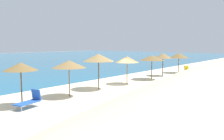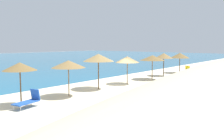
# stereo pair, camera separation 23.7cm
# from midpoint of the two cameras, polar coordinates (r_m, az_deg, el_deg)

# --- Properties ---
(ground_plane) EXTENTS (160.00, 160.00, 0.00)m
(ground_plane) POSITION_cam_midpoint_polar(r_m,az_deg,el_deg) (20.85, 2.90, -4.14)
(ground_plane) COLOR beige
(beach_umbrella_1) EXTENTS (2.01, 2.01, 2.64)m
(beach_umbrella_1) POSITION_cam_midpoint_polar(r_m,az_deg,el_deg) (15.37, -21.01, 0.73)
(beach_umbrella_1) COLOR brown
(beach_umbrella_1) RESTS_ON ground_plane
(beach_umbrella_2) EXTENTS (2.39, 2.39, 2.57)m
(beach_umbrella_2) POSITION_cam_midpoint_polar(r_m,az_deg,el_deg) (17.35, -10.43, 1.35)
(beach_umbrella_2) COLOR brown
(beach_umbrella_2) RESTS_ON ground_plane
(beach_umbrella_3) EXTENTS (2.54, 2.54, 2.91)m
(beach_umbrella_3) POSITION_cam_midpoint_polar(r_m,az_deg,el_deg) (19.94, -3.51, 2.89)
(beach_umbrella_3) COLOR brown
(beach_umbrella_3) RESTS_ON ground_plane
(beach_umbrella_4) EXTENTS (2.20, 2.20, 2.57)m
(beach_umbrella_4) POSITION_cam_midpoint_polar(r_m,az_deg,el_deg) (22.51, 3.26, 2.48)
(beach_umbrella_4) COLOR brown
(beach_umbrella_4) RESTS_ON ground_plane
(beach_umbrella_5) EXTENTS (2.57, 2.57, 2.54)m
(beach_umbrella_5) POSITION_cam_midpoint_polar(r_m,az_deg,el_deg) (25.71, 9.04, 2.82)
(beach_umbrella_5) COLOR brown
(beach_umbrella_5) RESTS_ON ground_plane
(beach_umbrella_6) EXTENTS (2.07, 2.07, 2.65)m
(beach_umbrella_6) POSITION_cam_midpoint_polar(r_m,az_deg,el_deg) (28.82, 11.61, 3.28)
(beach_umbrella_6) COLOR brown
(beach_umbrella_6) RESTS_ON ground_plane
(beach_umbrella_7) EXTENTS (2.45, 2.45, 2.57)m
(beach_umbrella_7) POSITION_cam_midpoint_polar(r_m,az_deg,el_deg) (32.21, 15.13, 3.31)
(beach_umbrella_7) COLOR brown
(beach_umbrella_7) RESTS_ON ground_plane
(lounge_chair_0) EXTENTS (1.66, 0.61, 1.00)m
(lounge_chair_0) POSITION_cam_midpoint_polar(r_m,az_deg,el_deg) (31.49, 16.43, -0.18)
(lounge_chair_0) COLOR yellow
(lounge_chair_0) RESTS_ON ground_plane
(lounge_chair_1) EXTENTS (1.69, 0.97, 1.01)m
(lounge_chair_1) POSITION_cam_midpoint_polar(r_m,az_deg,el_deg) (15.20, -19.15, -6.76)
(lounge_chair_1) COLOR blue
(lounge_chair_1) RESTS_ON ground_plane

